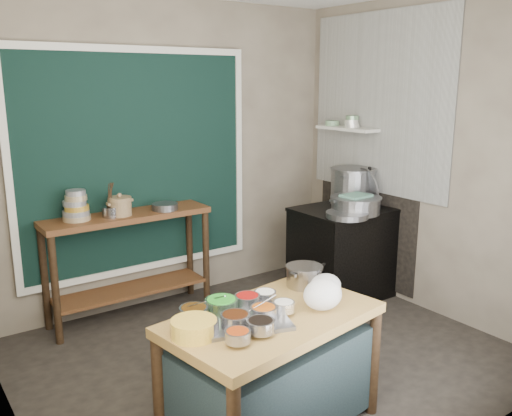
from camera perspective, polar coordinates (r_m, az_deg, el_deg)
floor at (r=4.34m, az=0.95°, el=-15.37°), size 3.50×3.00×0.02m
back_wall at (r=5.15m, az=-9.00°, el=5.65°), size 3.50×0.02×2.80m
right_wall at (r=5.09m, az=17.29°, el=5.14°), size 0.02×3.00×2.80m
curtain_panel at (r=4.97m, az=-12.40°, el=4.66°), size 2.10×0.02×1.90m
curtain_frame at (r=4.96m, az=-12.35°, el=4.65°), size 2.22×0.03×2.02m
tile_panel at (r=5.39m, az=12.77°, el=10.63°), size 0.02×1.70×1.70m
soot_patch at (r=5.62m, az=11.46°, el=-1.08°), size 0.01×1.30×1.30m
wall_shelf at (r=5.53m, az=9.58°, el=8.24°), size 0.22×0.70×0.03m
prep_table at (r=3.36m, az=1.68°, el=-16.97°), size 1.34×0.90×0.75m
back_counter at (r=4.93m, az=-13.17°, el=-5.93°), size 1.45×0.40×0.95m
stove_block at (r=5.36m, az=9.21°, el=-4.75°), size 0.90×0.68×0.85m
stove_top at (r=5.24m, az=9.39°, el=-0.17°), size 0.92×0.69×0.03m
condiment_tray at (r=3.09m, az=-1.59°, el=-11.78°), size 0.61×0.51×0.02m
condiment_bowls at (r=3.07m, az=-2.20°, el=-11.04°), size 0.67×0.52×0.08m
yellow_basin at (r=2.94m, az=-6.55°, el=-12.46°), size 0.31×0.31×0.09m
saucepan at (r=3.59m, az=5.09°, el=-7.14°), size 0.31×0.31×0.14m
plastic_bag_a at (r=3.25m, az=7.04°, el=-9.03°), size 0.29×0.26×0.18m
plastic_bag_b at (r=3.41m, az=7.32°, el=-8.17°), size 0.22×0.20×0.16m
bowl_stack at (r=4.66m, az=-18.43°, el=0.07°), size 0.22×0.22×0.25m
utensil_cup at (r=4.71m, az=-15.02°, el=-0.37°), size 0.17×0.17×0.09m
ceramic_crock at (r=4.73m, az=-14.11°, el=0.06°), size 0.25×0.25×0.14m
wide_bowl at (r=4.87m, az=-9.56°, el=0.15°), size 0.28×0.28×0.06m
stock_pot at (r=5.40m, az=10.13°, el=2.29°), size 0.58×0.58×0.36m
pot_lid at (r=5.32m, az=11.64°, el=2.18°), size 0.20×0.40×0.38m
steamer at (r=5.04m, az=10.45°, el=0.32°), size 0.59×0.59×0.15m
green_cloth at (r=5.02m, az=10.49°, el=1.29°), size 0.27×0.21×0.02m
shallow_pan at (r=4.88m, az=9.57°, el=-0.72°), size 0.47×0.47×0.05m
shelf_bowl_stack at (r=5.49m, az=9.99°, el=8.91°), size 0.14×0.14×0.12m
shelf_bowl_green at (r=5.69m, az=8.03°, el=8.84°), size 0.15×0.15×0.05m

